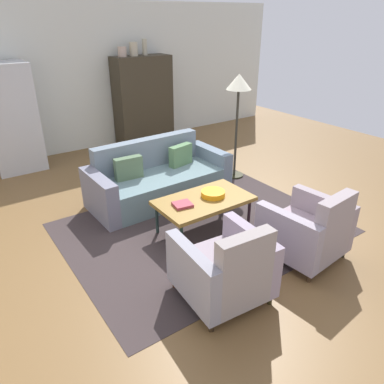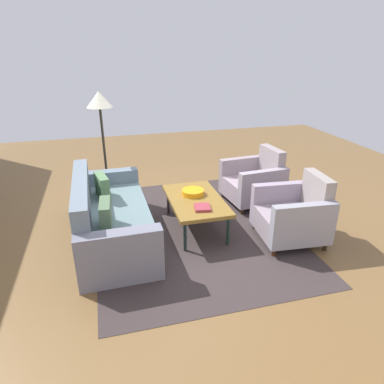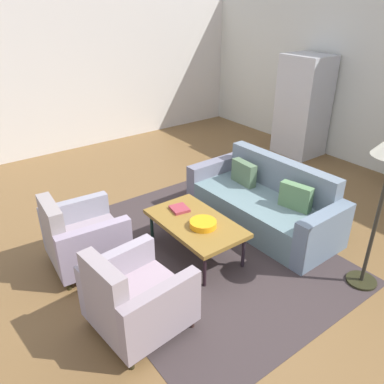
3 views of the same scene
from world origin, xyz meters
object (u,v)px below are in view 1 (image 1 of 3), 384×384
object	(u,v)px
refrigerator	(11,118)
vase_round	(134,49)
cabinet	(143,101)
floor_lamp	(238,92)
couch	(157,180)
fruit_bowl	(213,194)
vase_tall	(122,52)
coffee_table	(204,202)
vase_small	(145,47)
armchair_right	(309,232)
armchair_left	(226,271)
book_stack	(183,205)

from	to	relation	value
refrigerator	vase_round	bearing A→B (deg)	2.31
cabinet	floor_lamp	world-z (taller)	cabinet
couch	vase_round	size ratio (longest dim) A/B	8.14
fruit_bowl	vase_tall	xyz separation A→B (m)	(0.63, 3.74, 1.41)
coffee_table	vase_tall	world-z (taller)	vase_tall
vase_small	armchair_right	bearing A→B (deg)	-97.71
armchair_right	vase_tall	world-z (taller)	vase_tall
coffee_table	armchair_left	xyz separation A→B (m)	(-0.61, -1.17, -0.07)
coffee_table	book_stack	bearing A→B (deg)	179.81
refrigerator	floor_lamp	bearing A→B (deg)	-40.25
floor_lamp	book_stack	bearing A→B (deg)	-148.29
couch	book_stack	xyz separation A→B (m)	(-0.32, -1.19, 0.18)
vase_tall	floor_lamp	distance (m)	2.75
fruit_bowl	vase_small	distance (m)	4.17
coffee_table	floor_lamp	size ratio (longest dim) A/B	0.70
vase_round	vase_small	size ratio (longest dim) A/B	0.83
armchair_left	vase_round	distance (m)	5.41
armchair_right	refrigerator	world-z (taller)	refrigerator
vase_tall	coffee_table	bearing A→B (deg)	-101.63
fruit_bowl	floor_lamp	distance (m)	2.01
vase_tall	fruit_bowl	bearing A→B (deg)	-99.50
vase_round	floor_lamp	bearing A→B (deg)	-79.45
armchair_right	book_stack	size ratio (longest dim) A/B	3.57
armchair_left	floor_lamp	size ratio (longest dim) A/B	0.51
armchair_left	fruit_bowl	size ratio (longest dim) A/B	2.87
floor_lamp	vase_round	bearing A→B (deg)	100.55
cabinet	book_stack	bearing A→B (deg)	-111.75
coffee_table	fruit_bowl	distance (m)	0.16
coffee_table	refrigerator	world-z (taller)	refrigerator
book_stack	vase_small	xyz separation A→B (m)	(1.59, 3.74, 1.49)
coffee_table	fruit_bowl	size ratio (longest dim) A/B	3.91
cabinet	vase_small	bearing A→B (deg)	-2.71
couch	vase_small	bearing A→B (deg)	-117.69
couch	vase_tall	world-z (taller)	vase_tall
fruit_bowl	refrigerator	distance (m)	4.00
cabinet	couch	bearing A→B (deg)	-114.61
refrigerator	vase_tall	bearing A→B (deg)	2.57
armchair_right	book_stack	xyz separation A→B (m)	(-0.93, 1.17, 0.13)
vase_small	refrigerator	world-z (taller)	vase_small
book_stack	vase_small	bearing A→B (deg)	66.92
book_stack	vase_round	distance (m)	4.23
book_stack	refrigerator	xyz separation A→B (m)	(-1.13, 3.64, 0.46)
vase_tall	floor_lamp	xyz separation A→B (m)	(0.74, -2.61, -0.45)
vase_round	refrigerator	distance (m)	2.68
couch	fruit_bowl	distance (m)	1.21
couch	armchair_left	xyz separation A→B (m)	(-0.60, -2.35, 0.06)
vase_small	floor_lamp	bearing A→B (deg)	-84.84
armchair_left	vase_tall	bearing A→B (deg)	78.79
couch	refrigerator	bearing A→B (deg)	-60.53
armchair_right	cabinet	bearing A→B (deg)	78.16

